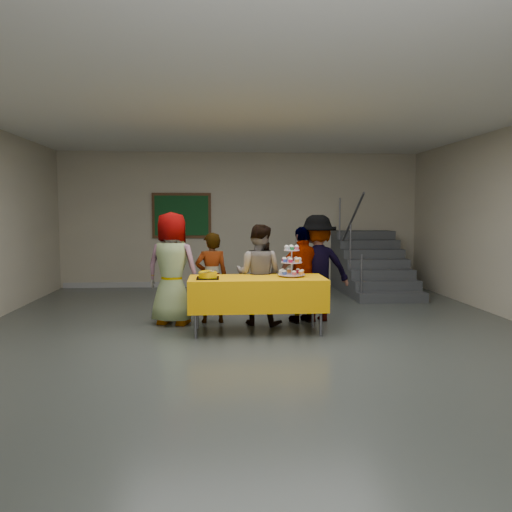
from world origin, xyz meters
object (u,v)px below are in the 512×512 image
(staircase, at_px, (370,268))
(noticeboard, at_px, (182,216))
(schoolchild_e, at_px, (317,268))
(schoolchild_d, at_px, (303,275))
(schoolchild_b, at_px, (212,278))
(cupcake_stand, at_px, (292,264))
(bake_table, at_px, (257,293))
(schoolchild_c, at_px, (259,275))
(schoolchild_a, at_px, (172,268))
(bear_cake, at_px, (208,274))

(staircase, bearing_deg, noticeboard, 168.27)
(schoolchild_e, bearing_deg, schoolchild_d, 20.56)
(schoolchild_b, relative_size, schoolchild_e, 0.84)
(cupcake_stand, height_order, noticeboard, noticeboard)
(schoolchild_e, bearing_deg, bake_table, 27.94)
(cupcake_stand, distance_m, schoolchild_c, 0.65)
(schoolchild_a, height_order, schoolchild_c, schoolchild_a)
(schoolchild_c, height_order, schoolchild_d, schoolchild_c)
(noticeboard, bearing_deg, schoolchild_c, -70.00)
(cupcake_stand, relative_size, schoolchild_d, 0.31)
(cupcake_stand, height_order, bear_cake, cupcake_stand)
(bake_table, height_order, bear_cake, bear_cake)
(schoolchild_a, relative_size, schoolchild_d, 1.15)
(schoolchild_d, distance_m, staircase, 3.54)
(bear_cake, height_order, noticeboard, noticeboard)
(schoolchild_a, height_order, staircase, staircase)
(cupcake_stand, bearing_deg, bear_cake, -172.90)
(schoolchild_b, distance_m, staircase, 4.38)
(schoolchild_b, distance_m, noticeboard, 3.86)
(bear_cake, distance_m, schoolchild_e, 1.84)
(bake_table, xyz_separation_m, bear_cake, (-0.68, -0.09, 0.27))
(schoolchild_a, bearing_deg, noticeboard, -69.21)
(cupcake_stand, xyz_separation_m, schoolchild_b, (-1.12, 0.62, -0.26))
(bake_table, relative_size, schoolchild_a, 1.12)
(cupcake_stand, relative_size, staircase, 0.19)
(schoolchild_c, bearing_deg, noticeboard, -47.38)
(schoolchild_e, bearing_deg, bear_cake, 17.73)
(schoolchild_d, bearing_deg, schoolchild_b, -23.99)
(bake_table, xyz_separation_m, schoolchild_b, (-0.64, 0.68, 0.13))
(schoolchild_c, distance_m, schoolchild_d, 0.68)
(schoolchild_d, bearing_deg, bear_cake, 5.30)
(cupcake_stand, height_order, schoolchild_e, schoolchild_e)
(staircase, height_order, noticeboard, noticeboard)
(cupcake_stand, xyz_separation_m, schoolchild_a, (-1.71, 0.55, -0.11))
(schoolchild_a, relative_size, schoolchild_e, 1.03)
(bake_table, height_order, noticeboard, noticeboard)
(bear_cake, height_order, schoolchild_c, schoolchild_c)
(bear_cake, bearing_deg, bake_table, 7.20)
(schoolchild_d, relative_size, noticeboard, 1.12)
(bake_table, xyz_separation_m, noticeboard, (-1.34, 4.36, 1.04))
(schoolchild_a, xyz_separation_m, schoolchild_b, (0.58, 0.07, -0.15))
(schoolchild_c, relative_size, staircase, 0.62)
(schoolchild_b, height_order, schoolchild_e, schoolchild_e)
(bake_table, distance_m, schoolchild_c, 0.54)
(schoolchild_e, bearing_deg, staircase, -128.98)
(schoolchild_b, height_order, noticeboard, noticeboard)
(bear_cake, distance_m, schoolchild_d, 1.57)
(schoolchild_b, distance_m, schoolchild_e, 1.62)
(cupcake_stand, xyz_separation_m, staircase, (2.20, 3.47, -0.46))
(schoolchild_b, height_order, schoolchild_d, schoolchild_d)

